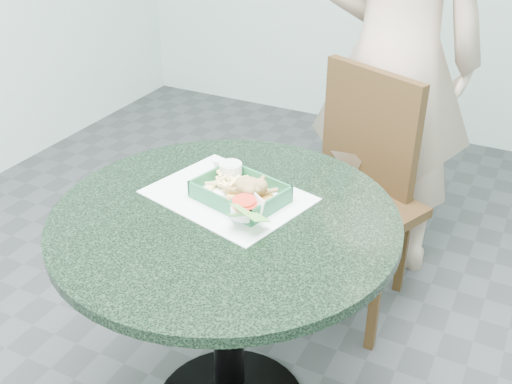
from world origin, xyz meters
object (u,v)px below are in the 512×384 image
at_px(diner_person, 401,9).
at_px(sauce_ramekin, 223,176).
at_px(crab_sandwich, 253,196).
at_px(cafe_table, 226,270).
at_px(food_basket, 240,201).
at_px(dining_chair, 357,179).

bearing_deg(diner_person, sauce_ramekin, 66.36).
distance_m(crab_sandwich, sauce_ramekin, 0.14).
xyz_separation_m(diner_person, sauce_ramekin, (-0.23, -0.95, -0.30)).
relative_size(diner_person, crab_sandwich, 17.53).
bearing_deg(cafe_table, diner_person, 82.30).
xyz_separation_m(cafe_table, crab_sandwich, (0.05, 0.07, 0.22)).
bearing_deg(food_basket, crab_sandwich, -9.18).
bearing_deg(crab_sandwich, food_basket, 170.82).
distance_m(cafe_table, crab_sandwich, 0.24).
height_order(cafe_table, dining_chair, dining_chair).
distance_m(diner_person, crab_sandwich, 1.06).
relative_size(crab_sandwich, sauce_ramekin, 1.90).
xyz_separation_m(cafe_table, diner_person, (0.15, 1.09, 0.52)).
bearing_deg(food_basket, cafe_table, -91.88).
relative_size(cafe_table, dining_chair, 1.02).
xyz_separation_m(food_basket, crab_sandwich, (0.04, -0.01, 0.03)).
distance_m(food_basket, sauce_ramekin, 0.10).
distance_m(food_basket, crab_sandwich, 0.06).
distance_m(dining_chair, sauce_ramekin, 0.72).
bearing_deg(sauce_ramekin, diner_person, 76.56).
distance_m(dining_chair, food_basket, 0.74).
xyz_separation_m(food_basket, sauce_ramekin, (-0.08, 0.05, 0.04)).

